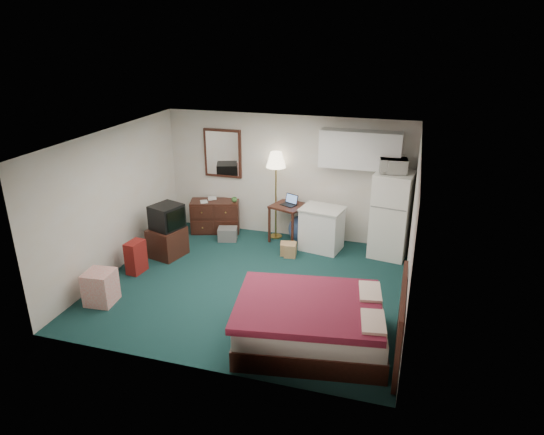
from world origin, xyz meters
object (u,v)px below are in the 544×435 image
(floor_lamp, at_px, (276,196))
(bed, at_px, (311,323))
(fridge, at_px, (391,215))
(desk, at_px, (288,223))
(kitchen_counter, at_px, (322,229))
(dresser, at_px, (215,216))
(tv_stand, at_px, (167,242))
(suitcase, at_px, (136,257))

(floor_lamp, bearing_deg, bed, -66.40)
(floor_lamp, height_order, fridge, floor_lamp)
(floor_lamp, relative_size, desk, 2.32)
(kitchen_counter, relative_size, bed, 0.42)
(dresser, xyz_separation_m, fridge, (3.61, -0.14, 0.47))
(desk, xyz_separation_m, tv_stand, (-2.03, -1.31, -0.11))
(bed, bearing_deg, tv_stand, 140.07)
(kitchen_counter, distance_m, tv_stand, 2.96)
(dresser, height_order, floor_lamp, floor_lamp)
(floor_lamp, xyz_separation_m, fridge, (2.29, -0.21, -0.09))
(floor_lamp, height_order, bed, floor_lamp)
(fridge, distance_m, bed, 3.30)
(dresser, distance_m, tv_stand, 1.42)
(desk, bearing_deg, suitcase, -118.31)
(kitchen_counter, xyz_separation_m, tv_stand, (-2.74, -1.12, -0.13))
(kitchen_counter, distance_m, fridge, 1.34)
(fridge, bearing_deg, desk, -173.30)
(floor_lamp, xyz_separation_m, tv_stand, (-1.73, -1.43, -0.62))
(tv_stand, bearing_deg, desk, 47.14)
(dresser, height_order, fridge, fridge)
(floor_lamp, relative_size, suitcase, 3.08)
(fridge, distance_m, tv_stand, 4.24)
(fridge, distance_m, suitcase, 4.70)
(desk, xyz_separation_m, kitchen_counter, (0.71, -0.19, 0.02))
(floor_lamp, distance_m, bed, 3.72)
(desk, relative_size, fridge, 0.48)
(bed, height_order, tv_stand, bed)
(floor_lamp, height_order, tv_stand, floor_lamp)
(desk, bearing_deg, dresser, -163.01)
(dresser, bearing_deg, desk, -18.70)
(dresser, bearing_deg, floor_lamp, -13.86)
(fridge, relative_size, tv_stand, 2.70)
(kitchen_counter, bearing_deg, bed, -70.93)
(floor_lamp, bearing_deg, desk, -21.81)
(dresser, distance_m, floor_lamp, 1.43)
(tv_stand, xyz_separation_m, suitcase, (-0.21, -0.77, 0.02))
(kitchen_counter, height_order, fridge, fridge)
(desk, distance_m, fridge, 2.04)
(floor_lamp, height_order, desk, floor_lamp)
(dresser, relative_size, suitcase, 1.72)
(dresser, relative_size, desk, 1.30)
(kitchen_counter, relative_size, fridge, 0.51)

